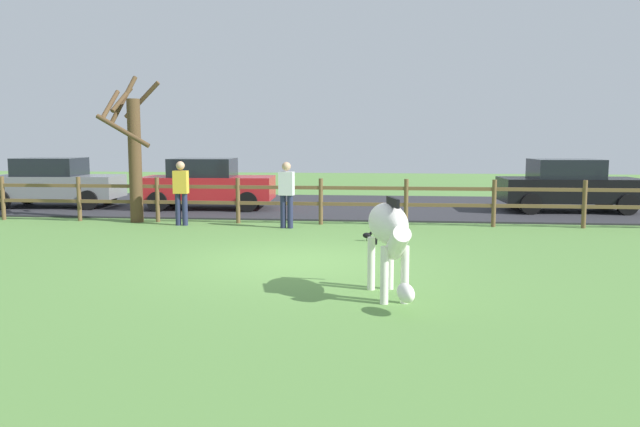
# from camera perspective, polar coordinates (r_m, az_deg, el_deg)

# --- Properties ---
(ground_plane) EXTENTS (60.00, 60.00, 0.00)m
(ground_plane) POSITION_cam_1_polar(r_m,az_deg,el_deg) (11.22, -2.23, -4.45)
(ground_plane) COLOR #5B8C42
(parking_asphalt) EXTENTS (28.00, 7.40, 0.05)m
(parking_asphalt) POSITION_cam_1_polar(r_m,az_deg,el_deg) (20.36, 1.56, 0.70)
(parking_asphalt) COLOR #2D2D33
(parking_asphalt) RESTS_ON ground_plane
(paddock_fence) EXTENTS (21.96, 0.11, 1.19)m
(paddock_fence) POSITION_cam_1_polar(r_m,az_deg,el_deg) (16.05, 0.08, 1.42)
(paddock_fence) COLOR brown
(paddock_fence) RESTS_ON ground_plane
(bare_tree) EXTENTS (1.40, 1.36, 3.88)m
(bare_tree) POSITION_cam_1_polar(r_m,az_deg,el_deg) (17.17, -16.77, 5.56)
(bare_tree) COLOR #513A23
(bare_tree) RESTS_ON ground_plane
(zebra) EXTENTS (0.77, 1.91, 1.41)m
(zebra) POSITION_cam_1_polar(r_m,az_deg,el_deg) (8.59, 6.37, -1.68)
(zebra) COLOR white
(zebra) RESTS_ON ground_plane
(crow_on_grass) EXTENTS (0.22, 0.10, 0.20)m
(crow_on_grass) POSITION_cam_1_polar(r_m,az_deg,el_deg) (13.52, 4.36, -1.99)
(crow_on_grass) COLOR black
(crow_on_grass) RESTS_ON ground_plane
(parked_car_red) EXTENTS (4.10, 2.09, 1.56)m
(parked_car_red) POSITION_cam_1_polar(r_m,az_deg,el_deg) (19.59, -10.31, 2.75)
(parked_car_red) COLOR red
(parked_car_red) RESTS_ON parking_asphalt
(parked_car_black) EXTENTS (4.07, 2.03, 1.56)m
(parked_car_black) POSITION_cam_1_polar(r_m,az_deg,el_deg) (19.93, 21.80, 2.44)
(parked_car_black) COLOR black
(parked_car_black) RESTS_ON parking_asphalt
(parked_car_grey) EXTENTS (4.13, 2.16, 1.56)m
(parked_car_grey) POSITION_cam_1_polar(r_m,az_deg,el_deg) (21.53, -23.14, 2.67)
(parked_car_grey) COLOR slate
(parked_car_grey) RESTS_ON parking_asphalt
(visitor_left_of_tree) EXTENTS (0.36, 0.22, 1.64)m
(visitor_left_of_tree) POSITION_cam_1_polar(r_m,az_deg,el_deg) (16.23, -12.62, 2.11)
(visitor_left_of_tree) COLOR #232847
(visitor_left_of_tree) RESTS_ON ground_plane
(visitor_right_of_tree) EXTENTS (0.38, 0.26, 1.64)m
(visitor_right_of_tree) POSITION_cam_1_polar(r_m,az_deg,el_deg) (15.37, -3.09, 2.01)
(visitor_right_of_tree) COLOR #232847
(visitor_right_of_tree) RESTS_ON ground_plane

